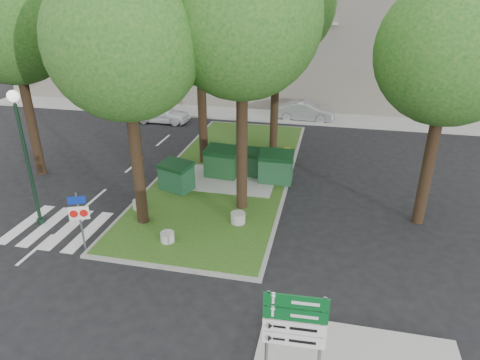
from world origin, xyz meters
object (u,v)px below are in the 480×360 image
(dumpster_c, at_px, (256,163))
(directional_sign, at_px, (294,329))
(bollard_left, at_px, (139,204))
(bollard_right, at_px, (238,218))
(tree_median_near_right, at_px, (245,2))
(street_lamp, at_px, (24,144))
(tree_median_mid, at_px, (201,22))
(tree_street_right, at_px, (456,37))
(tree_street_left, at_px, (10,8))
(dumpster_d, at_px, (276,167))
(dumpster_a, at_px, (176,176))
(litter_bin, at_px, (287,154))
(traffic_sign_pole, at_px, (79,214))
(tree_median_near_left, at_px, (126,26))
(bollard_mid, at_px, (167,237))
(car_white, at_px, (161,113))
(car_silver, at_px, (305,111))
(dumpster_b, at_px, (222,162))

(dumpster_c, distance_m, directional_sign, 12.22)
(bollard_left, xyz_separation_m, bollard_right, (4.23, -0.25, 0.02))
(tree_median_near_right, relative_size, street_lamp, 2.18)
(bollard_left, bearing_deg, tree_median_mid, 78.04)
(tree_street_right, relative_size, street_lamp, 1.92)
(bollard_left, relative_size, bollard_right, 0.90)
(tree_median_near_right, distance_m, tree_street_left, 10.61)
(tree_street_left, distance_m, dumpster_d, 13.36)
(dumpster_a, xyz_separation_m, litter_bin, (4.42, 4.57, -0.30))
(litter_bin, distance_m, directional_sign, 14.18)
(tree_median_near_right, bearing_deg, street_lamp, -159.17)
(bollard_left, xyz_separation_m, directional_sign, (7.07, -7.35, 1.61))
(bollard_right, height_order, traffic_sign_pole, traffic_sign_pole)
(dumpster_d, bearing_deg, bollard_right, -102.85)
(tree_median_near_left, height_order, tree_street_right, tree_median_near_left)
(street_lamp, bearing_deg, tree_street_right, 13.05)
(dumpster_c, height_order, traffic_sign_pole, traffic_sign_pole)
(bollard_mid, bearing_deg, bollard_right, 40.42)
(tree_median_mid, height_order, litter_bin, tree_median_mid)
(tree_median_near_right, distance_m, car_white, 15.46)
(bollard_left, bearing_deg, dumpster_a, 66.95)
(dumpster_d, bearing_deg, litter_bin, 84.68)
(tree_median_near_right, relative_size, tree_median_mid, 1.15)
(street_lamp, height_order, traffic_sign_pole, street_lamp)
(car_silver, bearing_deg, tree_median_near_right, 176.62)
(litter_bin, bearing_deg, tree_median_mid, -165.85)
(dumpster_c, distance_m, car_white, 11.03)
(bollard_right, height_order, car_silver, car_silver)
(tree_median_near_left, relative_size, traffic_sign_pole, 4.68)
(dumpster_b, height_order, dumpster_d, dumpster_d)
(directional_sign, bearing_deg, tree_street_right, 62.46)
(tree_median_near_right, height_order, traffic_sign_pole, tree_median_near_right)
(tree_median_near_left, bearing_deg, bollard_left, 127.67)
(street_lamp, xyz_separation_m, directional_sign, (10.44, -5.58, -1.39))
(street_lamp, bearing_deg, dumpster_d, 33.88)
(bollard_mid, bearing_deg, car_silver, 78.06)
(street_lamp, bearing_deg, dumpster_a, 42.08)
(street_lamp, bearing_deg, bollard_mid, -3.54)
(traffic_sign_pole, distance_m, car_silver, 18.82)
(tree_median_mid, bearing_deg, bollard_mid, -83.57)
(car_white, bearing_deg, dumpster_d, -131.91)
(bollard_right, relative_size, bollard_mid, 1.14)
(street_lamp, bearing_deg, bollard_left, 27.66)
(tree_median_mid, distance_m, dumpster_b, 6.50)
(tree_street_right, distance_m, bollard_right, 9.81)
(tree_street_right, xyz_separation_m, bollard_mid, (-9.13, -3.71, -6.68))
(tree_median_near_left, distance_m, tree_median_mid, 6.53)
(dumpster_b, bearing_deg, directional_sign, -62.77)
(tree_median_mid, xyz_separation_m, bollard_mid, (0.87, -7.71, -6.68))
(dumpster_a, distance_m, directional_sign, 11.33)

